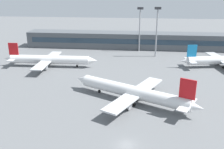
% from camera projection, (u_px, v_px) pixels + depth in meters
% --- Properties ---
extents(ground_plane, '(400.00, 400.00, 0.00)m').
position_uv_depth(ground_plane, '(132.00, 83.00, 96.66)').
color(ground_plane, slate).
extents(terminal_building, '(125.62, 12.13, 9.00)m').
position_uv_depth(terminal_building, '(136.00, 40.00, 148.21)').
color(terminal_building, '#4C5156').
rests_on(terminal_building, ground_plane).
extents(airplane_near, '(40.86, 29.58, 10.95)m').
position_uv_depth(airplane_near, '(132.00, 92.00, 80.08)').
color(airplane_near, silver).
rests_on(airplane_near, ground_plane).
extents(airplane_mid, '(42.61, 29.64, 10.53)m').
position_uv_depth(airplane_mid, '(50.00, 60.00, 114.90)').
color(airplane_mid, silver).
rests_on(airplane_mid, ground_plane).
extents(floodlight_tower_west, '(3.20, 0.80, 23.78)m').
position_uv_depth(floodlight_tower_west, '(140.00, 26.00, 138.63)').
color(floodlight_tower_west, gray).
rests_on(floodlight_tower_west, ground_plane).
extents(floodlight_tower_east, '(3.20, 0.80, 24.79)m').
position_uv_depth(floodlight_tower_east, '(157.00, 28.00, 127.56)').
color(floodlight_tower_east, gray).
rests_on(floodlight_tower_east, ground_plane).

